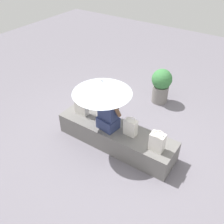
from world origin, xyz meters
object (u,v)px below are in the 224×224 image
(handbag_black, at_px, (130,127))
(tote_bag_canvas, at_px, (157,142))
(person_seated, at_px, (108,110))
(planter_near, at_px, (161,85))
(shoulder_bag_spare, at_px, (81,105))
(parasol, at_px, (102,87))

(handbag_black, relative_size, tote_bag_canvas, 0.95)
(person_seated, xyz_separation_m, planter_near, (-0.16, -1.86, -0.34))
(person_seated, xyz_separation_m, shoulder_bag_spare, (0.66, -0.07, -0.20))
(person_seated, height_order, tote_bag_canvas, person_seated)
(tote_bag_canvas, distance_m, shoulder_bag_spare, 1.62)
(person_seated, relative_size, tote_bag_canvas, 2.67)
(parasol, height_order, planter_near, parasol)
(parasol, distance_m, handbag_black, 0.86)
(handbag_black, height_order, tote_bag_canvas, tote_bag_canvas)
(handbag_black, distance_m, tote_bag_canvas, 0.54)
(shoulder_bag_spare, height_order, planter_near, planter_near)
(person_seated, bearing_deg, handbag_black, -171.50)
(person_seated, distance_m, tote_bag_canvas, 0.99)
(parasol, relative_size, planter_near, 1.21)
(shoulder_bag_spare, bearing_deg, planter_near, -114.69)
(tote_bag_canvas, height_order, planter_near, planter_near)
(handbag_black, bearing_deg, tote_bag_canvas, 171.83)
(person_seated, distance_m, shoulder_bag_spare, 0.69)
(parasol, bearing_deg, shoulder_bag_spare, -11.63)
(person_seated, relative_size, shoulder_bag_spare, 2.41)
(handbag_black, bearing_deg, parasol, 13.60)
(planter_near, bearing_deg, handbag_black, 98.18)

